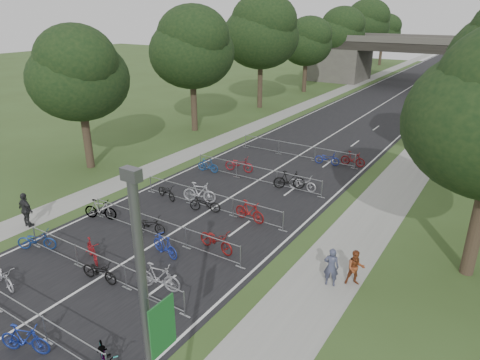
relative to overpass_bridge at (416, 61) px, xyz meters
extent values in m
cube|color=black|center=(0.00, -15.00, -3.53)|extent=(11.00, 140.00, 0.01)
cube|color=gray|center=(8.00, -15.00, -3.53)|extent=(3.00, 140.00, 0.01)
cube|color=gray|center=(-7.50, -15.00, -3.53)|extent=(2.00, 140.00, 0.01)
cube|color=silver|center=(0.00, -15.00, -3.53)|extent=(0.12, 140.00, 0.00)
cube|color=#4B4742|center=(-11.50, 0.00, -1.03)|extent=(8.00, 8.00, 5.00)
cube|color=black|center=(0.00, 0.00, 2.07)|extent=(30.00, 8.00, 1.20)
cube|color=#4B4742|center=(0.00, -3.80, 3.07)|extent=(30.00, 0.40, 0.90)
cube|color=#4B4742|center=(0.00, 3.80, 3.07)|extent=(30.00, 0.40, 0.90)
cube|color=#4C4C51|center=(8.30, -63.00, 4.57)|extent=(0.35, 0.18, 0.22)
cube|color=#1A5E27|center=(8.72, -63.00, 1.67)|extent=(0.03, 0.65, 1.10)
cylinder|color=#33261C|center=(-11.50, -49.00, -1.43)|extent=(0.56, 0.56, 4.20)
ellipsoid|color=black|center=(-11.50, -49.00, 2.68)|extent=(6.72, 6.72, 5.51)
sphere|color=black|center=(-10.90, -49.50, 4.03)|extent=(5.38, 5.38, 5.38)
sphere|color=black|center=(-12.00, -48.50, 1.84)|extent=(4.37, 4.37, 4.37)
cylinder|color=#33261C|center=(13.00, -49.00, -1.29)|extent=(0.56, 0.56, 4.48)
cylinder|color=#33261C|center=(-11.50, -37.00, -1.17)|extent=(0.56, 0.56, 4.72)
ellipsoid|color=black|center=(-11.50, -37.00, 3.46)|extent=(7.56, 7.56, 6.20)
sphere|color=black|center=(-10.90, -37.50, 4.97)|extent=(6.05, 6.05, 6.05)
sphere|color=black|center=(-12.00, -36.50, 2.51)|extent=(4.91, 4.91, 4.91)
cylinder|color=#33261C|center=(-11.50, -25.00, -0.91)|extent=(0.56, 0.56, 5.25)
ellipsoid|color=black|center=(-11.50, -25.00, 4.24)|extent=(8.40, 8.40, 6.89)
sphere|color=black|center=(-10.90, -25.50, 5.92)|extent=(6.72, 6.72, 6.72)
sphere|color=black|center=(-12.00, -24.50, 3.19)|extent=(5.46, 5.46, 5.46)
cylinder|color=#33261C|center=(-11.50, -13.00, -1.43)|extent=(0.56, 0.56, 4.20)
ellipsoid|color=black|center=(-11.50, -13.00, 2.68)|extent=(6.72, 6.72, 5.51)
sphere|color=black|center=(-10.90, -13.50, 4.03)|extent=(5.38, 5.38, 5.38)
sphere|color=black|center=(-12.00, -12.50, 1.84)|extent=(4.37, 4.37, 4.37)
cylinder|color=#33261C|center=(-11.50, -1.00, -1.17)|extent=(0.56, 0.56, 4.72)
ellipsoid|color=black|center=(-11.50, -1.00, 3.46)|extent=(7.56, 7.56, 6.20)
sphere|color=black|center=(-10.90, -1.50, 4.97)|extent=(6.05, 6.05, 6.05)
sphere|color=black|center=(-12.00, -0.50, 2.51)|extent=(4.91, 4.91, 4.91)
cylinder|color=#33261C|center=(-11.50, 11.00, -0.91)|extent=(0.56, 0.56, 5.25)
ellipsoid|color=black|center=(-11.50, 11.00, 4.24)|extent=(8.40, 8.40, 6.89)
sphere|color=black|center=(-10.90, 10.50, 5.92)|extent=(6.72, 6.72, 6.72)
sphere|color=black|center=(-12.00, 11.50, 3.19)|extent=(5.46, 5.46, 5.46)
cylinder|color=#33261C|center=(-11.50, 23.00, -1.43)|extent=(0.56, 0.56, 4.20)
ellipsoid|color=black|center=(-11.50, 23.00, 2.68)|extent=(6.72, 6.72, 5.51)
sphere|color=black|center=(-10.90, 22.50, 4.03)|extent=(5.38, 5.38, 5.38)
sphere|color=black|center=(-12.00, 23.50, 1.84)|extent=(4.37, 4.37, 4.37)
cylinder|color=#97999E|center=(0.00, -61.40, -2.48)|extent=(9.20, 0.04, 0.04)
cylinder|color=#97999E|center=(0.00, -61.40, -3.35)|extent=(9.20, 0.04, 0.04)
cylinder|color=#97999E|center=(1.53, -61.40, -2.98)|extent=(0.05, 0.05, 1.10)
cube|color=#97999E|center=(1.53, -61.40, -3.52)|extent=(0.50, 0.08, 0.03)
cylinder|color=#97999E|center=(0.00, -57.80, -2.48)|extent=(9.20, 0.04, 0.04)
cylinder|color=#97999E|center=(0.00, -57.80, -3.35)|extent=(9.20, 0.04, 0.04)
cylinder|color=#97999E|center=(-4.60, -57.80, -2.98)|extent=(0.05, 0.05, 1.10)
cube|color=#97999E|center=(-4.60, -57.80, -3.52)|extent=(0.50, 0.08, 0.03)
cylinder|color=#97999E|center=(-1.53, -57.80, -2.98)|extent=(0.05, 0.05, 1.10)
cube|color=#97999E|center=(-1.53, -57.80, -3.52)|extent=(0.50, 0.08, 0.03)
cylinder|color=#97999E|center=(1.53, -57.80, -2.98)|extent=(0.05, 0.05, 1.10)
cube|color=#97999E|center=(1.53, -57.80, -3.52)|extent=(0.50, 0.08, 0.03)
cylinder|color=#97999E|center=(4.60, -57.80, -2.98)|extent=(0.05, 0.05, 1.10)
cube|color=#97999E|center=(4.60, -57.80, -3.52)|extent=(0.50, 0.08, 0.03)
cylinder|color=#97999E|center=(0.00, -54.00, -2.48)|extent=(9.20, 0.04, 0.04)
cylinder|color=#97999E|center=(0.00, -54.00, -3.35)|extent=(9.20, 0.04, 0.04)
cylinder|color=#97999E|center=(-4.60, -54.00, -2.98)|extent=(0.05, 0.05, 1.10)
cube|color=#97999E|center=(-4.60, -54.00, -3.52)|extent=(0.50, 0.08, 0.03)
cylinder|color=#97999E|center=(-1.53, -54.00, -2.98)|extent=(0.05, 0.05, 1.10)
cube|color=#97999E|center=(-1.53, -54.00, -3.52)|extent=(0.50, 0.08, 0.03)
cylinder|color=#97999E|center=(1.53, -54.00, -2.98)|extent=(0.05, 0.05, 1.10)
cube|color=#97999E|center=(1.53, -54.00, -3.52)|extent=(0.50, 0.08, 0.03)
cylinder|color=#97999E|center=(4.60, -54.00, -2.98)|extent=(0.05, 0.05, 1.10)
cube|color=#97999E|center=(4.60, -54.00, -3.52)|extent=(0.50, 0.08, 0.03)
cylinder|color=#97999E|center=(0.00, -50.00, -2.48)|extent=(9.20, 0.04, 0.04)
cylinder|color=#97999E|center=(0.00, -50.00, -3.35)|extent=(9.20, 0.04, 0.04)
cylinder|color=#97999E|center=(-4.60, -50.00, -2.98)|extent=(0.05, 0.05, 1.10)
cube|color=#97999E|center=(-4.60, -50.00, -3.52)|extent=(0.50, 0.08, 0.03)
cylinder|color=#97999E|center=(-1.53, -50.00, -2.98)|extent=(0.05, 0.05, 1.10)
cube|color=#97999E|center=(-1.53, -50.00, -3.52)|extent=(0.50, 0.08, 0.03)
cylinder|color=#97999E|center=(1.53, -50.00, -2.98)|extent=(0.05, 0.05, 1.10)
cube|color=#97999E|center=(1.53, -50.00, -3.52)|extent=(0.50, 0.08, 0.03)
cylinder|color=#97999E|center=(4.60, -50.00, -2.98)|extent=(0.05, 0.05, 1.10)
cube|color=#97999E|center=(4.60, -50.00, -3.52)|extent=(0.50, 0.08, 0.03)
cylinder|color=#97999E|center=(0.00, -45.00, -2.48)|extent=(9.20, 0.04, 0.04)
cylinder|color=#97999E|center=(0.00, -45.00, -3.35)|extent=(9.20, 0.04, 0.04)
cylinder|color=#97999E|center=(-4.60, -45.00, -2.98)|extent=(0.05, 0.05, 1.10)
cube|color=#97999E|center=(-4.60, -45.00, -3.52)|extent=(0.50, 0.08, 0.03)
cylinder|color=#97999E|center=(-1.53, -45.00, -2.98)|extent=(0.05, 0.05, 1.10)
cube|color=#97999E|center=(-1.53, -45.00, -3.52)|extent=(0.50, 0.08, 0.03)
cylinder|color=#97999E|center=(1.53, -45.00, -2.98)|extent=(0.05, 0.05, 1.10)
cube|color=#97999E|center=(1.53, -45.00, -3.52)|extent=(0.50, 0.08, 0.03)
cylinder|color=#97999E|center=(4.60, -45.00, -2.98)|extent=(0.05, 0.05, 1.10)
cube|color=#97999E|center=(4.60, -45.00, -3.52)|extent=(0.50, 0.08, 0.03)
cylinder|color=#97999E|center=(0.00, -39.00, -2.48)|extent=(9.20, 0.04, 0.04)
cylinder|color=#97999E|center=(0.00, -39.00, -3.35)|extent=(9.20, 0.04, 0.04)
cylinder|color=#97999E|center=(-4.60, -39.00, -2.98)|extent=(0.05, 0.05, 1.10)
cube|color=#97999E|center=(-4.60, -39.00, -3.52)|extent=(0.50, 0.08, 0.03)
cylinder|color=#97999E|center=(-1.53, -39.00, -2.98)|extent=(0.05, 0.05, 1.10)
cube|color=#97999E|center=(-1.53, -39.00, -3.52)|extent=(0.50, 0.08, 0.03)
cylinder|color=#97999E|center=(1.53, -39.00, -2.98)|extent=(0.05, 0.05, 1.10)
cube|color=#97999E|center=(1.53, -39.00, -3.52)|extent=(0.50, 0.08, 0.03)
cylinder|color=#97999E|center=(4.60, -39.00, -2.98)|extent=(0.05, 0.05, 1.10)
cube|color=#97999E|center=(4.60, -39.00, -3.52)|extent=(0.50, 0.08, 0.03)
imported|color=#B7B7C0|center=(-2.76, -60.40, -3.06)|extent=(1.88, 0.91, 0.95)
imported|color=navy|center=(1.37, -62.05, -2.99)|extent=(1.88, 1.14, 1.09)
imported|color=navy|center=(-4.30, -57.92, -3.04)|extent=(1.93, 1.51, 0.98)
imported|color=maroon|center=(-1.27, -57.17, -3.00)|extent=(1.80, 1.21, 1.06)
imported|color=black|center=(0.21, -58.02, -3.06)|extent=(1.87, 0.82, 0.95)
imported|color=gray|center=(2.68, -57.12, -2.94)|extent=(2.05, 0.99, 1.19)
imported|color=#97999E|center=(-4.30, -54.15, -2.97)|extent=(1.94, 1.14, 1.12)
imported|color=black|center=(-0.98, -53.85, -3.06)|extent=(1.89, 1.00, 0.94)
imported|color=#1C309C|center=(1.15, -55.04, -3.01)|extent=(1.82, 0.83, 1.06)
imported|color=maroon|center=(2.86, -53.40, -2.99)|extent=(2.16, 1.04, 1.09)
imported|color=black|center=(-3.12, -50.21, -3.08)|extent=(1.82, 1.04, 0.91)
imported|color=#B9B9C1|center=(-1.16, -49.52, -2.92)|extent=(2.11, 1.13, 1.22)
imported|color=black|center=(-0.11, -50.37, -3.06)|extent=(1.90, 1.17, 0.94)
imported|color=maroon|center=(2.58, -49.98, -2.96)|extent=(1.95, 0.75, 1.14)
imported|color=navy|center=(-3.78, -45.21, -3.05)|extent=(1.66, 0.62, 0.97)
imported|color=maroon|center=(-1.99, -43.98, -2.99)|extent=(2.18, 1.11, 1.09)
imported|color=black|center=(2.35, -44.86, -2.93)|extent=(2.04, 1.42, 1.20)
imported|color=#ACABB3|center=(3.13, -44.59, -3.05)|extent=(1.86, 0.69, 0.97)
imported|color=navy|center=(2.62, -39.28, -3.05)|extent=(1.90, 0.88, 0.96)
imported|color=maroon|center=(4.30, -38.58, -2.99)|extent=(1.80, 0.51, 1.08)
imported|color=#3A3E57|center=(8.38, -53.04, -2.68)|extent=(0.71, 0.56, 1.70)
imported|color=brown|center=(9.20, -52.47, -2.75)|extent=(0.95, 0.89, 1.56)
imported|color=#252628|center=(-6.80, -56.80, -2.59)|extent=(1.11, 0.47, 1.88)
camera|label=1|loc=(13.31, -67.47, 7.07)|focal=32.00mm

